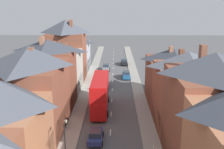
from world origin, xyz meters
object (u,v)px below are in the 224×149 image
(car_near_blue, at_px, (106,67))
(car_near_silver, at_px, (124,62))
(car_mid_black, at_px, (126,75))
(street_lamp, at_px, (65,144))
(double_decker_bus_lead, at_px, (100,93))
(car_parked_right_a, at_px, (96,135))
(car_parked_left_a, at_px, (104,83))

(car_near_blue, relative_size, car_near_silver, 0.88)
(car_near_silver, bearing_deg, car_mid_black, -90.00)
(car_near_silver, xyz_separation_m, street_lamp, (-7.35, -48.89, 2.40))
(double_decker_bus_lead, relative_size, car_parked_right_a, 2.67)
(double_decker_bus_lead, height_order, car_parked_left_a, double_decker_bus_lead)
(car_near_blue, height_order, street_lamp, street_lamp)
(double_decker_bus_lead, height_order, car_near_silver, double_decker_bus_lead)
(double_decker_bus_lead, relative_size, car_near_blue, 2.70)
(car_parked_left_a, xyz_separation_m, car_parked_right_a, (-0.00, -22.25, -0.04))
(double_decker_bus_lead, distance_m, car_near_silver, 32.73)
(car_parked_left_a, bearing_deg, car_near_blue, 90.00)
(car_parked_left_a, height_order, car_parked_right_a, car_parked_left_a)
(car_near_blue, relative_size, car_mid_black, 0.93)
(double_decker_bus_lead, bearing_deg, street_lamp, -98.37)
(car_near_blue, xyz_separation_m, car_mid_black, (4.90, -7.41, 0.01))
(car_near_silver, height_order, street_lamp, street_lamp)
(car_near_blue, xyz_separation_m, street_lamp, (-2.45, -42.42, 2.40))
(car_near_blue, height_order, car_parked_right_a, car_near_blue)
(car_near_blue, height_order, car_parked_left_a, car_parked_left_a)
(car_mid_black, distance_m, street_lamp, 35.85)
(car_near_blue, relative_size, car_parked_left_a, 1.02)
(car_near_silver, relative_size, car_parked_left_a, 1.15)
(car_near_silver, height_order, car_parked_left_a, car_parked_left_a)
(double_decker_bus_lead, distance_m, car_parked_left_a, 12.19)
(car_parked_left_a, distance_m, car_mid_black, 8.05)
(car_parked_left_a, xyz_separation_m, car_mid_black, (4.90, 6.39, 0.00))
(street_lamp, bearing_deg, car_parked_right_a, 68.96)
(car_parked_left_a, xyz_separation_m, street_lamp, (-2.45, -28.62, 2.39))
(car_near_blue, distance_m, car_parked_left_a, 13.80)
(double_decker_bus_lead, height_order, car_mid_black, double_decker_bus_lead)
(car_near_silver, distance_m, car_parked_right_a, 42.80)
(car_parked_left_a, distance_m, street_lamp, 28.82)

